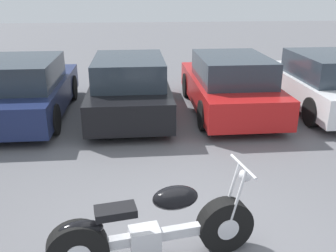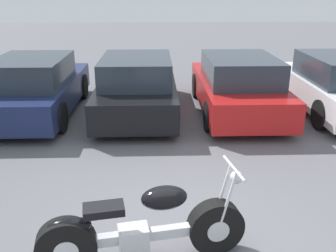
% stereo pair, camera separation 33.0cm
% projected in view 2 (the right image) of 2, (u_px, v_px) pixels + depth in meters
% --- Properties ---
extents(ground_plane, '(60.00, 60.00, 0.00)m').
position_uv_depth(ground_plane, '(184.00, 238.00, 4.73)').
color(ground_plane, slate).
extents(motorcycle, '(2.37, 0.80, 1.10)m').
position_uv_depth(motorcycle, '(141.00, 230.00, 4.21)').
color(motorcycle, black).
rests_on(motorcycle, ground_plane).
extents(parked_car_navy, '(1.91, 4.30, 1.43)m').
position_uv_depth(parked_car_navy, '(36.00, 87.00, 9.08)').
color(parked_car_navy, '#19234C').
rests_on(parked_car_navy, ground_plane).
extents(parked_car_black, '(1.91, 4.30, 1.43)m').
position_uv_depth(parked_car_black, '(137.00, 86.00, 9.18)').
color(parked_car_black, black).
rests_on(parked_car_black, ground_plane).
extents(parked_car_red, '(1.91, 4.30, 1.43)m').
position_uv_depth(parked_car_red, '(238.00, 86.00, 9.23)').
color(parked_car_red, red).
rests_on(parked_car_red, ground_plane).
extents(parked_car_white, '(1.91, 4.30, 1.43)m').
position_uv_depth(parked_car_white, '(336.00, 85.00, 9.31)').
color(parked_car_white, white).
rests_on(parked_car_white, ground_plane).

